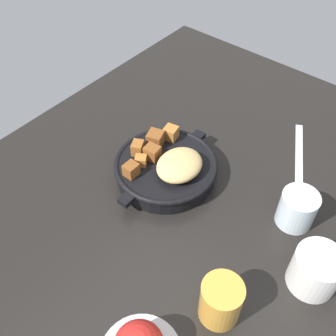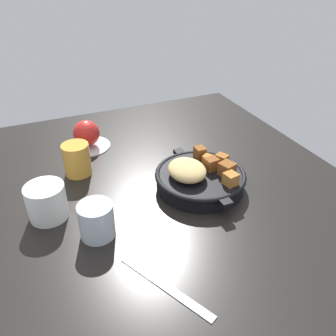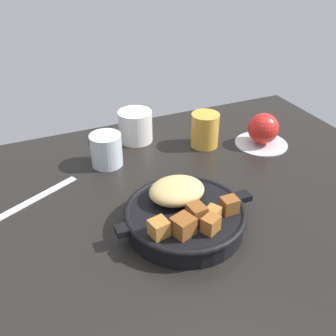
% 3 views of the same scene
% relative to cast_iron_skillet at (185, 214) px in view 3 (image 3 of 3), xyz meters
% --- Properties ---
extents(ground_plane, '(1.09, 0.83, 0.02)m').
position_rel_cast_iron_skillet_xyz_m(ground_plane, '(-0.00, 0.04, -0.04)').
color(ground_plane, black).
extents(cast_iron_skillet, '(0.26, 0.22, 0.08)m').
position_rel_cast_iron_skillet_xyz_m(cast_iron_skillet, '(0.00, 0.00, 0.00)').
color(cast_iron_skillet, black).
rests_on(cast_iron_skillet, ground_plane).
extents(saucer_plate, '(0.13, 0.13, 0.01)m').
position_rel_cast_iron_skillet_xyz_m(saucer_plate, '(0.31, 0.20, -0.03)').
color(saucer_plate, '#B7BABF').
rests_on(saucer_plate, ground_plane).
extents(red_apple, '(0.07, 0.07, 0.07)m').
position_rel_cast_iron_skillet_xyz_m(red_apple, '(0.31, 0.20, 0.01)').
color(red_apple, red).
rests_on(red_apple, saucer_plate).
extents(butter_knife, '(0.19, 0.10, 0.00)m').
position_rel_cast_iron_skillet_xyz_m(butter_knife, '(-0.24, 0.19, -0.03)').
color(butter_knife, silver).
rests_on(butter_knife, ground_plane).
extents(ceramic_mug_white, '(0.08, 0.08, 0.08)m').
position_rel_cast_iron_skillet_xyz_m(ceramic_mug_white, '(0.03, 0.35, 0.01)').
color(ceramic_mug_white, silver).
rests_on(ceramic_mug_white, ground_plane).
extents(juice_glass_amber, '(0.07, 0.07, 0.08)m').
position_rel_cast_iron_skillet_xyz_m(juice_glass_amber, '(0.17, 0.26, 0.01)').
color(juice_glass_amber, gold).
rests_on(juice_glass_amber, ground_plane).
extents(water_glass_short, '(0.07, 0.07, 0.07)m').
position_rel_cast_iron_skillet_xyz_m(water_glass_short, '(-0.07, 0.26, 0.01)').
color(water_glass_short, silver).
rests_on(water_glass_short, ground_plane).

